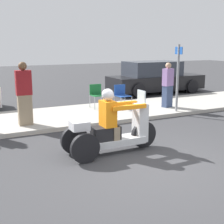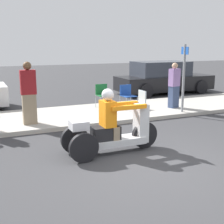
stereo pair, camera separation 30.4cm
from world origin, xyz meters
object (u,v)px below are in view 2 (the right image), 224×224
object	(u,v)px
spectator_with_child	(174,86)
folding_chair_set_back	(103,93)
folding_chair_curbside	(127,94)
motorcycle_trike	(112,130)
spectator_near_curb	(29,94)
parked_car_lot_center	(163,78)
street_sign	(184,76)

from	to	relation	value
spectator_with_child	folding_chair_set_back	distance (m)	2.52
folding_chair_curbside	spectator_with_child	bearing A→B (deg)	-19.11
motorcycle_trike	spectator_near_curb	distance (m)	3.13
folding_chair_curbside	folding_chair_set_back	bearing A→B (deg)	145.43
spectator_with_child	folding_chair_set_back	world-z (taller)	spectator_with_child
folding_chair_curbside	parked_car_lot_center	xyz separation A→B (m)	(3.45, 3.02, 0.09)
parked_car_lot_center	motorcycle_trike	bearing A→B (deg)	-130.30
spectator_with_child	folding_chair_curbside	distance (m)	1.67
motorcycle_trike	folding_chair_curbside	size ratio (longest dim) A/B	2.65
spectator_with_child	folding_chair_curbside	size ratio (longest dim) A/B	1.92
spectator_near_curb	folding_chair_set_back	xyz separation A→B (m)	(2.75, 1.31, -0.34)
street_sign	folding_chair_curbside	bearing A→B (deg)	138.24
parked_car_lot_center	street_sign	world-z (taller)	street_sign
spectator_near_curb	parked_car_lot_center	world-z (taller)	spectator_near_curb
spectator_with_child	folding_chair_curbside	xyz separation A→B (m)	(-1.56, 0.54, -0.25)
parked_car_lot_center	folding_chair_set_back	bearing A→B (deg)	-148.77
motorcycle_trike	folding_chair_curbside	world-z (taller)	motorcycle_trike
motorcycle_trike	spectator_near_curb	world-z (taller)	spectator_near_curb
motorcycle_trike	spectator_with_child	bearing A→B (deg)	39.47
folding_chair_curbside	folding_chair_set_back	size ratio (longest dim) A/B	1.00
spectator_near_curb	street_sign	distance (m)	4.92
motorcycle_trike	spectator_near_curb	xyz separation A→B (m)	(-1.27, 2.83, 0.45)
motorcycle_trike	folding_chair_set_back	world-z (taller)	motorcycle_trike
spectator_with_child	motorcycle_trike	bearing A→B (deg)	-140.53
spectator_with_child	parked_car_lot_center	world-z (taller)	spectator_with_child
spectator_near_curb	folding_chair_curbside	distance (m)	3.58
motorcycle_trike	folding_chair_set_back	distance (m)	4.40
folding_chair_set_back	motorcycle_trike	bearing A→B (deg)	-109.71
motorcycle_trike	parked_car_lot_center	world-z (taller)	parked_car_lot_center
folding_chair_curbside	folding_chair_set_back	distance (m)	0.87
motorcycle_trike	folding_chair_curbside	bearing A→B (deg)	58.83
folding_chair_curbside	parked_car_lot_center	world-z (taller)	parked_car_lot_center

